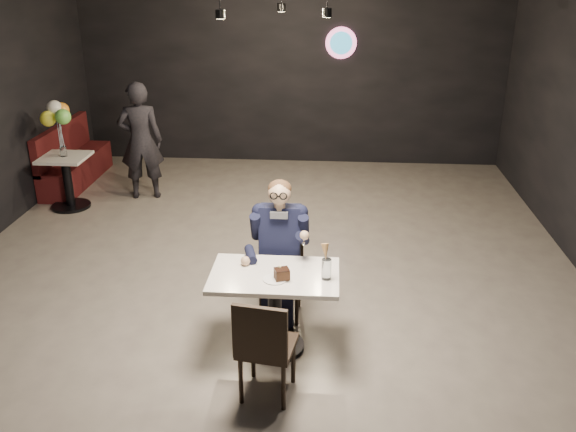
# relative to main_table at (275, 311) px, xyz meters

# --- Properties ---
(floor) EXTENTS (9.00, 9.00, 0.00)m
(floor) POSITION_rel_main_table_xyz_m (-0.25, 1.07, -0.38)
(floor) COLOR gray
(floor) RESTS_ON ground
(wall_sign) EXTENTS (0.50, 0.06, 0.50)m
(wall_sign) POSITION_rel_main_table_xyz_m (0.55, 5.54, 1.62)
(wall_sign) COLOR pink
(wall_sign) RESTS_ON floor
(main_table) EXTENTS (1.10, 0.70, 0.75)m
(main_table) POSITION_rel_main_table_xyz_m (0.00, 0.00, 0.00)
(main_table) COLOR white
(main_table) RESTS_ON floor
(chair_far) EXTENTS (0.42, 0.46, 0.92)m
(chair_far) POSITION_rel_main_table_xyz_m (0.00, 0.55, 0.09)
(chair_far) COLOR black
(chair_far) RESTS_ON floor
(chair_near) EXTENTS (0.49, 0.52, 0.92)m
(chair_near) POSITION_rel_main_table_xyz_m (0.00, -0.62, 0.09)
(chair_near) COLOR black
(chair_near) RESTS_ON floor
(seated_man) EXTENTS (0.60, 0.80, 1.44)m
(seated_man) POSITION_rel_main_table_xyz_m (-0.00, 0.55, 0.34)
(seated_man) COLOR black
(seated_man) RESTS_ON floor
(dessert_plate) EXTENTS (0.20, 0.20, 0.01)m
(dessert_plate) POSITION_rel_main_table_xyz_m (0.01, -0.11, 0.38)
(dessert_plate) COLOR white
(dessert_plate) RESTS_ON main_table
(cake_slice) EXTENTS (0.14, 0.13, 0.08)m
(cake_slice) POSITION_rel_main_table_xyz_m (0.07, -0.11, 0.43)
(cake_slice) COLOR black
(cake_slice) RESTS_ON dessert_plate
(mint_leaf) EXTENTS (0.07, 0.04, 0.01)m
(mint_leaf) POSITION_rel_main_table_xyz_m (0.05, -0.12, 0.47)
(mint_leaf) COLOR #2D7F29
(mint_leaf) RESTS_ON cake_slice
(sundae_glass) EXTENTS (0.08, 0.08, 0.18)m
(sundae_glass) POSITION_rel_main_table_xyz_m (0.44, -0.06, 0.47)
(sundae_glass) COLOR silver
(sundae_glass) RESTS_ON main_table
(wafer_cone) EXTENTS (0.08, 0.08, 0.13)m
(wafer_cone) POSITION_rel_main_table_xyz_m (0.43, -0.05, 0.62)
(wafer_cone) COLOR tan
(wafer_cone) RESTS_ON sundae_glass
(booth_bench) EXTENTS (0.46, 1.85, 0.92)m
(booth_bench) POSITION_rel_main_table_xyz_m (-3.50, 4.16, 0.09)
(booth_bench) COLOR #440E12
(booth_bench) RESTS_ON floor
(side_table) EXTENTS (0.61, 0.61, 0.77)m
(side_table) POSITION_rel_main_table_xyz_m (-3.20, 3.16, 0.01)
(side_table) COLOR white
(side_table) RESTS_ON floor
(balloon_vase) EXTENTS (0.09, 0.09, 0.14)m
(balloon_vase) POSITION_rel_main_table_xyz_m (-3.20, 3.16, 0.44)
(balloon_vase) COLOR silver
(balloon_vase) RESTS_ON side_table
(balloon_bunch) EXTENTS (0.38, 0.38, 0.63)m
(balloon_bunch) POSITION_rel_main_table_xyz_m (-3.20, 3.16, 0.84)
(balloon_bunch) COLOR #FFFD35
(balloon_bunch) RESTS_ON balloon_vase
(passerby) EXTENTS (0.69, 0.52, 1.69)m
(passerby) POSITION_rel_main_table_xyz_m (-2.26, 3.65, 0.47)
(passerby) COLOR black
(passerby) RESTS_ON floor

